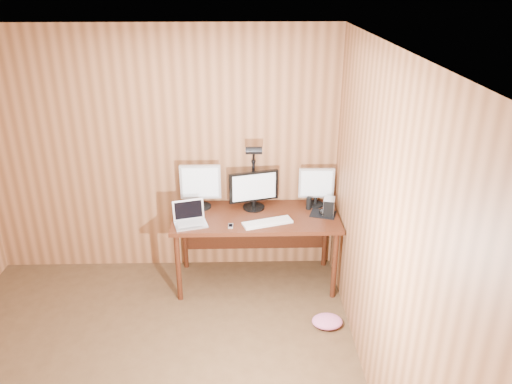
{
  "coord_description": "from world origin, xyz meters",
  "views": [
    {
      "loc": [
        0.82,
        -2.69,
        2.91
      ],
      "look_at": [
        0.93,
        1.58,
        1.02
      ],
      "focal_mm": 35.0,
      "sensor_mm": 36.0,
      "label": 1
    }
  ],
  "objects_px": {
    "monitor_center": "(254,190)",
    "hard_drive": "(329,206)",
    "phone": "(231,226)",
    "mouse": "(323,212)",
    "desk_lamp": "(254,166)",
    "keyboard": "(267,222)",
    "speaker": "(309,203)",
    "desk": "(256,223)",
    "monitor_left": "(201,185)",
    "laptop": "(190,218)",
    "monitor_right": "(316,186)"
  },
  "relations": [
    {
      "from": "hard_drive",
      "to": "speaker",
      "type": "height_order",
      "value": "hard_drive"
    },
    {
      "from": "desk",
      "to": "monitor_left",
      "type": "bearing_deg",
      "value": 167.1
    },
    {
      "from": "hard_drive",
      "to": "mouse",
      "type": "bearing_deg",
      "value": -164.77
    },
    {
      "from": "phone",
      "to": "speaker",
      "type": "height_order",
      "value": "speaker"
    },
    {
      "from": "monitor_center",
      "to": "hard_drive",
      "type": "relative_size",
      "value": 2.87
    },
    {
      "from": "keyboard",
      "to": "mouse",
      "type": "relative_size",
      "value": 4.07
    },
    {
      "from": "desk",
      "to": "speaker",
      "type": "height_order",
      "value": "speaker"
    },
    {
      "from": "monitor_right",
      "to": "phone",
      "type": "bearing_deg",
      "value": -151.8
    },
    {
      "from": "desk",
      "to": "laptop",
      "type": "relative_size",
      "value": 4.69
    },
    {
      "from": "monitor_center",
      "to": "keyboard",
      "type": "relative_size",
      "value": 0.99
    },
    {
      "from": "phone",
      "to": "mouse",
      "type": "bearing_deg",
      "value": 15.85
    },
    {
      "from": "phone",
      "to": "desk_lamp",
      "type": "distance_m",
      "value": 0.65
    },
    {
      "from": "desk",
      "to": "monitor_center",
      "type": "bearing_deg",
      "value": 100.52
    },
    {
      "from": "speaker",
      "to": "desk",
      "type": "bearing_deg",
      "value": -173.73
    },
    {
      "from": "monitor_left",
      "to": "speaker",
      "type": "xyz_separation_m",
      "value": [
        1.07,
        -0.07,
        -0.18
      ]
    },
    {
      "from": "mouse",
      "to": "speaker",
      "type": "relative_size",
      "value": 0.97
    },
    {
      "from": "desk",
      "to": "desk_lamp",
      "type": "relative_size",
      "value": 2.32
    },
    {
      "from": "mouse",
      "to": "phone",
      "type": "distance_m",
      "value": 0.92
    },
    {
      "from": "keyboard",
      "to": "desk_lamp",
      "type": "distance_m",
      "value": 0.59
    },
    {
      "from": "laptop",
      "to": "desk_lamp",
      "type": "bearing_deg",
      "value": 15.57
    },
    {
      "from": "speaker",
      "to": "phone",
      "type": "bearing_deg",
      "value": -155.32
    },
    {
      "from": "mouse",
      "to": "speaker",
      "type": "bearing_deg",
      "value": 153.29
    },
    {
      "from": "laptop",
      "to": "speaker",
      "type": "height_order",
      "value": "laptop"
    },
    {
      "from": "desk",
      "to": "keyboard",
      "type": "relative_size",
      "value": 3.28
    },
    {
      "from": "desk",
      "to": "phone",
      "type": "distance_m",
      "value": 0.4
    },
    {
      "from": "speaker",
      "to": "keyboard",
      "type": "bearing_deg",
      "value": -144.46
    },
    {
      "from": "monitor_center",
      "to": "hard_drive",
      "type": "bearing_deg",
      "value": -26.9
    },
    {
      "from": "keyboard",
      "to": "phone",
      "type": "relative_size",
      "value": 5.38
    },
    {
      "from": "keyboard",
      "to": "mouse",
      "type": "bearing_deg",
      "value": 0.46
    },
    {
      "from": "monitor_center",
      "to": "phone",
      "type": "bearing_deg",
      "value": -135.24
    },
    {
      "from": "desk",
      "to": "hard_drive",
      "type": "bearing_deg",
      "value": -5.0
    },
    {
      "from": "monitor_right",
      "to": "laptop",
      "type": "relative_size",
      "value": 1.16
    },
    {
      "from": "monitor_center",
      "to": "keyboard",
      "type": "bearing_deg",
      "value": -85.22
    },
    {
      "from": "phone",
      "to": "speaker",
      "type": "relative_size",
      "value": 0.73
    },
    {
      "from": "monitor_center",
      "to": "speaker",
      "type": "distance_m",
      "value": 0.56
    },
    {
      "from": "speaker",
      "to": "desk_lamp",
      "type": "xyz_separation_m",
      "value": [
        -0.54,
        0.09,
        0.37
      ]
    },
    {
      "from": "desk",
      "to": "laptop",
      "type": "height_order",
      "value": "laptop"
    },
    {
      "from": "laptop",
      "to": "mouse",
      "type": "relative_size",
      "value": 2.85
    },
    {
      "from": "phone",
      "to": "hard_drive",
      "type": "bearing_deg",
      "value": 15.14
    },
    {
      "from": "monitor_left",
      "to": "phone",
      "type": "relative_size",
      "value": 4.95
    },
    {
      "from": "monitor_center",
      "to": "hard_drive",
      "type": "xyz_separation_m",
      "value": [
        0.72,
        -0.15,
        -0.12
      ]
    },
    {
      "from": "mouse",
      "to": "speaker",
      "type": "distance_m",
      "value": 0.18
    },
    {
      "from": "hard_drive",
      "to": "desk_lamp",
      "type": "distance_m",
      "value": 0.83
    },
    {
      "from": "phone",
      "to": "desk_lamp",
      "type": "bearing_deg",
      "value": 64.55
    },
    {
      "from": "phone",
      "to": "desk_lamp",
      "type": "height_order",
      "value": "desk_lamp"
    },
    {
      "from": "hard_drive",
      "to": "desk_lamp",
      "type": "relative_size",
      "value": 0.25
    },
    {
      "from": "desk_lamp",
      "to": "keyboard",
      "type": "bearing_deg",
      "value": -66.5
    },
    {
      "from": "desk",
      "to": "mouse",
      "type": "bearing_deg",
      "value": -5.52
    },
    {
      "from": "monitor_left",
      "to": "hard_drive",
      "type": "distance_m",
      "value": 1.27
    },
    {
      "from": "desk",
      "to": "hard_drive",
      "type": "distance_m",
      "value": 0.74
    }
  ]
}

